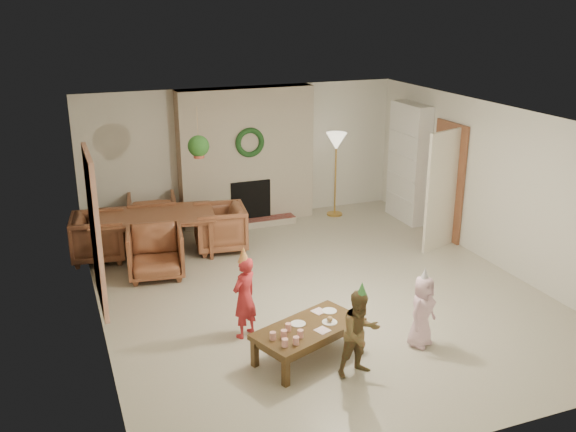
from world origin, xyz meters
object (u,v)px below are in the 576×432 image
coffee_table_top (308,329)px  child_red (245,297)px  dining_table (154,235)px  dining_chair_near (156,253)px  child_pink (422,311)px  dining_chair_right (220,228)px  child_plaid (360,333)px  dining_chair_far (152,216)px  dining_chair_left (99,237)px

coffee_table_top → child_red: (-0.54, 0.74, 0.15)m
dining_table → dining_chair_near: (-0.12, -0.85, 0.04)m
dining_table → child_pink: size_ratio=2.18×
dining_table → dining_chair_right: bearing=0.0°
child_pink → dining_table: bearing=95.1°
child_plaid → dining_chair_far: bearing=99.8°
dining_table → dining_chair_left: (-0.85, 0.12, 0.04)m
dining_chair_near → dining_chair_far: bearing=90.0°
dining_table → child_red: size_ratio=1.87×
dining_chair_near → coffee_table_top: (1.25, -2.95, -0.01)m
dining_chair_right → child_red: bearing=-1.1°
dining_chair_far → coffee_table_top: size_ratio=0.64×
coffee_table_top → dining_chair_right: bearing=69.9°
dining_table → dining_chair_left: bearing=180.0°
child_red → child_pink: (1.92, -0.98, -0.07)m
dining_chair_far → child_plaid: (1.40, -5.18, 0.12)m
dining_chair_near → child_red: size_ratio=0.80×
child_pink → dining_chair_left: bearing=102.1°
dining_chair_near → child_red: (0.71, -2.20, 0.14)m
dining_chair_right → child_red: 2.95m
child_red → child_plaid: child_red is taller
dining_chair_right → child_plaid: size_ratio=0.83×
dining_chair_near → dining_chair_right: bearing=38.7°
dining_chair_near → child_red: child_red is taller
dining_chair_far → dining_chair_left: (-0.98, -0.73, 0.00)m
dining_chair_left → dining_chair_far: bearing=-45.0°
dining_chair_right → dining_chair_far: bearing=-128.7°
dining_chair_left → dining_chair_right: bearing=-90.0°
dining_table → dining_chair_left: dining_chair_left is taller
child_pink → dining_chair_right: bearing=83.6°
dining_table → dining_chair_left: 0.86m
dining_chair_left → child_plaid: size_ratio=0.83×
dining_chair_far → child_plaid: 5.37m
child_red → coffee_table_top: bearing=93.9°
dining_chair_far → coffee_table_top: bearing=110.4°
dining_chair_right → child_red: (-0.48, -2.90, 0.14)m
dining_chair_far → child_red: child_red is taller
dining_chair_right → child_plaid: bearing=14.4°
child_plaid → dining_chair_near: bearing=110.0°
dining_chair_left → coffee_table_top: dining_chair_left is taller
dining_chair_left → child_red: child_red is taller
dining_chair_left → child_red: bearing=-147.4°
dining_chair_left → child_plaid: child_plaid is taller
dining_chair_near → coffee_table_top: dining_chair_near is taller
coffee_table_top → child_pink: (1.38, -0.23, 0.08)m
dining_chair_far → dining_chair_near: bearing=90.0°
dining_table → child_plaid: 4.59m
dining_chair_near → child_plaid: child_plaid is taller
dining_chair_near → child_red: bearing=-63.9°
dining_chair_far → dining_chair_right: 1.38m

